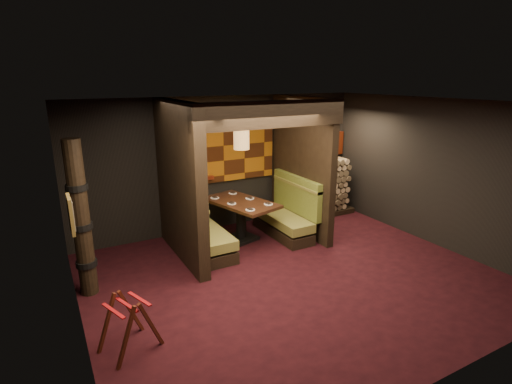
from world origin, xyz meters
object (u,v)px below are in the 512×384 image
(booth_bench_left, at_px, (202,232))
(totem_column, at_px, (81,221))
(booth_bench_right, at_px, (287,216))
(pendant_lamp, at_px, (241,138))
(dining_table, at_px, (241,212))
(luggage_rack, at_px, (129,322))
(firewood_stack, at_px, (319,187))

(booth_bench_left, height_order, totem_column, totem_column)
(booth_bench_right, xyz_separation_m, pendant_lamp, (-0.97, 0.16, 1.71))
(booth_bench_left, bearing_deg, dining_table, 12.70)
(dining_table, relative_size, totem_column, 0.72)
(booth_bench_left, distance_m, totem_column, 2.30)
(luggage_rack, bearing_deg, pendant_lamp, 40.78)
(booth_bench_left, height_order, pendant_lamp, pendant_lamp)
(pendant_lamp, xyz_separation_m, luggage_rack, (-2.74, -2.36, -1.74))
(booth_bench_right, xyz_separation_m, firewood_stack, (1.35, 0.70, 0.28))
(booth_bench_right, xyz_separation_m, totem_column, (-3.98, -0.55, 0.79))
(booth_bench_right, height_order, luggage_rack, booth_bench_right)
(firewood_stack, bearing_deg, dining_table, -168.04)
(pendant_lamp, distance_m, luggage_rack, 4.01)
(pendant_lamp, relative_size, luggage_rack, 1.21)
(dining_table, height_order, firewood_stack, firewood_stack)
(booth_bench_left, relative_size, totem_column, 0.67)
(dining_table, relative_size, pendant_lamp, 1.78)
(pendant_lamp, bearing_deg, dining_table, 90.00)
(luggage_rack, relative_size, totem_column, 0.33)
(totem_column, bearing_deg, luggage_rack, -80.66)
(luggage_rack, bearing_deg, firewood_stack, 29.84)
(booth_bench_right, height_order, pendant_lamp, pendant_lamp)
(booth_bench_left, distance_m, luggage_rack, 2.86)
(booth_bench_left, height_order, luggage_rack, booth_bench_left)
(booth_bench_left, xyz_separation_m, dining_table, (0.92, 0.21, 0.18))
(dining_table, bearing_deg, luggage_rack, -138.62)
(booth_bench_left, distance_m, dining_table, 0.96)
(totem_column, bearing_deg, firewood_stack, 13.19)
(pendant_lamp, height_order, totem_column, pendant_lamp)
(dining_table, xyz_separation_m, firewood_stack, (2.33, 0.49, 0.10))
(dining_table, relative_size, luggage_rack, 2.15)
(dining_table, xyz_separation_m, luggage_rack, (-2.74, -2.41, -0.21))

